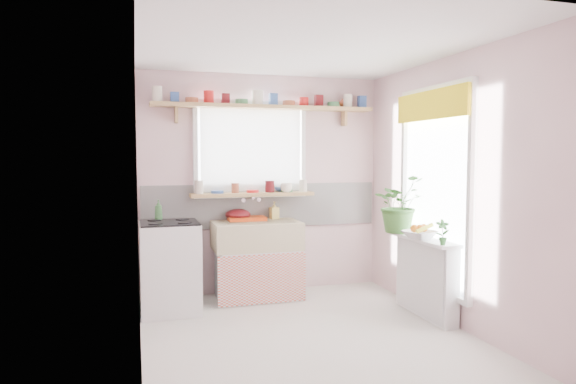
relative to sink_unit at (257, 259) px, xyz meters
name	(u,v)px	position (x,y,z in m)	size (l,w,h in m)	color
room	(340,175)	(0.81, -0.43, 0.94)	(3.20, 3.20, 3.20)	silver
sink_unit	(257,259)	(0.00, 0.00, 0.00)	(0.95, 0.65, 1.11)	white
cooker	(170,267)	(-0.95, -0.24, 0.03)	(0.58, 0.58, 0.93)	white
radiator_ledge	(426,276)	(1.45, -1.09, -0.03)	(0.22, 0.95, 0.78)	white
windowsill	(253,194)	(0.00, 0.19, 0.71)	(1.40, 0.22, 0.04)	tan
pine_shelf	(265,107)	(0.15, 0.18, 1.69)	(2.52, 0.24, 0.04)	tan
shelf_crockery	(265,100)	(0.15, 0.18, 1.76)	(2.47, 0.11, 0.12)	silver
sill_crockery	(251,188)	(-0.02, 0.19, 0.78)	(1.35, 0.11, 0.12)	silver
dish_tray	(246,218)	(-0.07, 0.19, 0.44)	(0.42, 0.31, 0.04)	#E24714
colander	(238,214)	(-0.17, 0.21, 0.48)	(0.28, 0.28, 0.13)	#590F14
jade_plant	(399,204)	(1.36, -0.69, 0.64)	(0.54, 0.47, 0.60)	#396D2B
fruit_bowl	(420,235)	(1.36, -1.12, 0.38)	(0.31, 0.31, 0.08)	silver
herb_pot	(442,232)	(1.36, -1.49, 0.46)	(0.12, 0.08, 0.23)	#2F702C
soap_bottle_sink	(274,210)	(0.26, 0.21, 0.52)	(0.09, 0.09, 0.20)	#CBB85A
sill_cup	(286,188)	(0.38, 0.13, 0.78)	(0.13, 0.13, 0.11)	white
sill_bowl	(282,189)	(0.36, 0.25, 0.76)	(0.18, 0.18, 0.06)	#3874B6
shelf_vase	(346,101)	(1.15, 0.24, 1.79)	(0.16, 0.16, 0.16)	#A75033
cooker_bottle	(159,210)	(-1.05, -0.07, 0.59)	(0.08, 0.08, 0.21)	#3D7B40
fruit	(420,228)	(1.37, -1.11, 0.44)	(0.20, 0.14, 0.10)	orange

